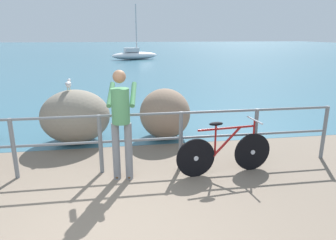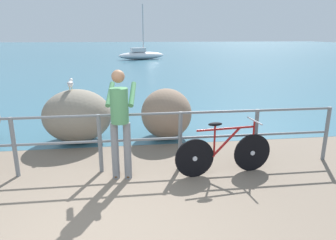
{
  "view_description": "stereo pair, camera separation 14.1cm",
  "coord_description": "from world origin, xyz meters",
  "px_view_note": "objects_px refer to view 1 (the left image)",
  "views": [
    {
      "loc": [
        0.37,
        -3.07,
        2.29
      ],
      "look_at": [
        1.21,
        2.29,
        0.77
      ],
      "focal_mm": 32.72,
      "sensor_mm": 36.0,
      "label": 1
    },
    {
      "loc": [
        0.51,
        -3.09,
        2.29
      ],
      "look_at": [
        1.21,
        2.29,
        0.77
      ],
      "focal_mm": 32.72,
      "sensor_mm": 36.0,
      "label": 2
    }
  ],
  "objects_px": {
    "bicycle": "(225,151)",
    "sailboat": "(135,55)",
    "breakwater_boulder_main": "(75,116)",
    "seagull": "(68,84)",
    "person_at_railing": "(121,120)",
    "breakwater_boulder_right": "(165,114)"
  },
  "relations": [
    {
      "from": "breakwater_boulder_main",
      "to": "seagull",
      "type": "distance_m",
      "value": 0.72
    },
    {
      "from": "seagull",
      "to": "person_at_railing",
      "type": "bearing_deg",
      "value": -150.65
    },
    {
      "from": "person_at_railing",
      "to": "breakwater_boulder_right",
      "type": "distance_m",
      "value": 2.22
    },
    {
      "from": "breakwater_boulder_main",
      "to": "sailboat",
      "type": "relative_size",
      "value": 0.3
    },
    {
      "from": "breakwater_boulder_right",
      "to": "person_at_railing",
      "type": "bearing_deg",
      "value": -116.69
    },
    {
      "from": "bicycle",
      "to": "sailboat",
      "type": "distance_m",
      "value": 24.63
    },
    {
      "from": "person_at_railing",
      "to": "seagull",
      "type": "relative_size",
      "value": 5.31
    },
    {
      "from": "person_at_railing",
      "to": "breakwater_boulder_main",
      "type": "bearing_deg",
      "value": 34.52
    },
    {
      "from": "breakwater_boulder_main",
      "to": "seagull",
      "type": "xyz_separation_m",
      "value": [
        -0.08,
        -0.03,
        0.72
      ]
    },
    {
      "from": "breakwater_boulder_main",
      "to": "sailboat",
      "type": "xyz_separation_m",
      "value": [
        2.41,
        22.62,
        -0.15
      ]
    },
    {
      "from": "sailboat",
      "to": "bicycle",
      "type": "bearing_deg",
      "value": -104.09
    },
    {
      "from": "bicycle",
      "to": "seagull",
      "type": "height_order",
      "value": "seagull"
    },
    {
      "from": "person_at_railing",
      "to": "breakwater_boulder_right",
      "type": "height_order",
      "value": "person_at_railing"
    },
    {
      "from": "seagull",
      "to": "sailboat",
      "type": "distance_m",
      "value": 22.81
    },
    {
      "from": "bicycle",
      "to": "sailboat",
      "type": "xyz_separation_m",
      "value": [
        -0.28,
        24.63,
        0.03
      ]
    },
    {
      "from": "bicycle",
      "to": "breakwater_boulder_main",
      "type": "height_order",
      "value": "breakwater_boulder_main"
    },
    {
      "from": "seagull",
      "to": "breakwater_boulder_right",
      "type": "bearing_deg",
      "value": -88.84
    },
    {
      "from": "person_at_railing",
      "to": "sailboat",
      "type": "xyz_separation_m",
      "value": [
        1.43,
        24.56,
        -0.57
      ]
    },
    {
      "from": "person_at_railing",
      "to": "seagull",
      "type": "bearing_deg",
      "value": 36.76
    },
    {
      "from": "seagull",
      "to": "sailboat",
      "type": "height_order",
      "value": "sailboat"
    },
    {
      "from": "breakwater_boulder_main",
      "to": "sailboat",
      "type": "distance_m",
      "value": 22.75
    },
    {
      "from": "person_at_railing",
      "to": "breakwater_boulder_main",
      "type": "distance_m",
      "value": 2.22
    }
  ]
}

